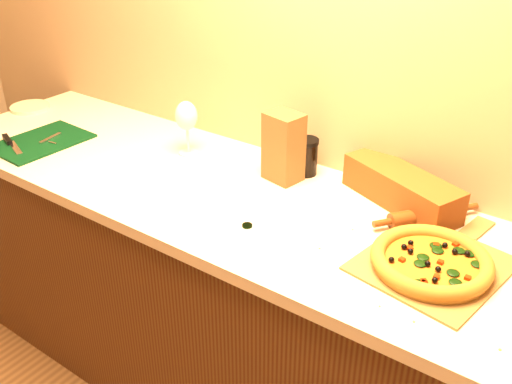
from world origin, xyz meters
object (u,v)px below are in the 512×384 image
(dark_jar, at_px, (306,156))
(side_plate, at_px, (30,107))
(pizza_peel, at_px, (435,262))
(pizza, at_px, (431,261))
(rolling_pin, at_px, (426,215))
(cutting_board, at_px, (40,142))
(wine_glass, at_px, (186,117))

(dark_jar, height_order, side_plate, dark_jar)
(pizza_peel, xyz_separation_m, pizza, (-0.00, -0.03, 0.02))
(pizza, distance_m, dark_jar, 0.61)
(rolling_pin, relative_size, dark_jar, 2.26)
(cutting_board, bearing_deg, pizza, 6.37)
(cutting_board, bearing_deg, dark_jar, 24.11)
(cutting_board, relative_size, rolling_pin, 1.22)
(dark_jar, relative_size, side_plate, 0.77)
(dark_jar, bearing_deg, pizza_peel, -24.22)
(pizza_peel, height_order, pizza, pizza)
(side_plate, bearing_deg, wine_glass, 4.06)
(wine_glass, bearing_deg, pizza_peel, -7.91)
(pizza_peel, xyz_separation_m, rolling_pin, (-0.10, 0.18, 0.02))
(pizza_peel, bearing_deg, dark_jar, 165.08)
(pizza, distance_m, cutting_board, 1.49)
(cutting_board, height_order, wine_glass, wine_glass)
(pizza_peel, relative_size, rolling_pin, 1.80)
(dark_jar, xyz_separation_m, side_plate, (-1.28, -0.17, -0.06))
(pizza_peel, bearing_deg, pizza, -84.56)
(pizza_peel, distance_m, side_plate, 1.83)
(wine_glass, height_order, dark_jar, wine_glass)
(dark_jar, bearing_deg, side_plate, -172.50)
(rolling_pin, bearing_deg, wine_glass, -176.88)
(pizza, bearing_deg, cutting_board, -176.60)
(pizza, bearing_deg, pizza_peel, 86.13)
(rolling_pin, bearing_deg, dark_jar, 172.21)
(rolling_pin, bearing_deg, pizza, -66.50)
(side_plate, bearing_deg, rolling_pin, 3.59)
(pizza, xyz_separation_m, cutting_board, (-1.48, -0.09, -0.02))
(rolling_pin, relative_size, wine_glass, 1.45)
(pizza_peel, xyz_separation_m, cutting_board, (-1.49, -0.12, 0.00))
(pizza, height_order, rolling_pin, pizza)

